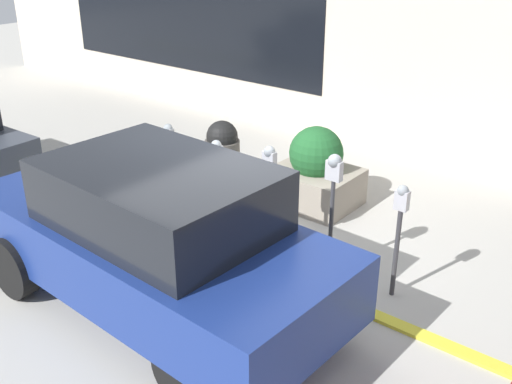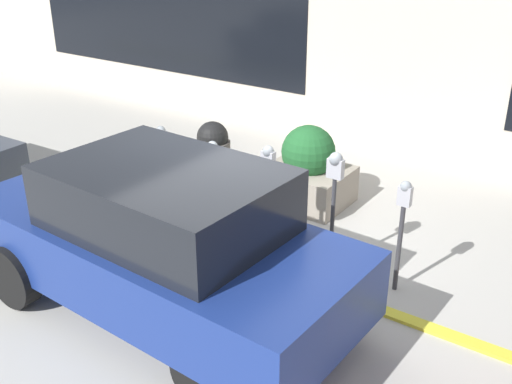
% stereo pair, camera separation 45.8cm
% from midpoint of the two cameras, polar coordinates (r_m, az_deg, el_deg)
% --- Properties ---
extents(ground_plane, '(40.00, 40.00, 0.00)m').
position_cam_midpoint_polar(ground_plane, '(7.60, 1.16, -6.48)').
color(ground_plane, '#ADAAA3').
extents(curb_strip, '(24.50, 0.16, 0.04)m').
position_cam_midpoint_polar(curb_strip, '(7.54, 0.78, -6.59)').
color(curb_strip, gold).
rests_on(curb_strip, ground_plane).
extents(building_facade, '(24.50, 0.17, 3.49)m').
position_cam_midpoint_polar(building_facade, '(10.65, 16.48, 11.79)').
color(building_facade, beige).
rests_on(building_facade, ground_plane).
extents(parking_meter_nearest, '(0.15, 0.12, 1.36)m').
position_cam_midpoint_polar(parking_meter_nearest, '(6.71, 15.45, -2.58)').
color(parking_meter_nearest, '#38383D').
rests_on(parking_meter_nearest, ground_plane).
extents(parking_meter_second, '(0.19, 0.16, 1.52)m').
position_cam_midpoint_polar(parking_meter_second, '(6.93, 9.27, 0.83)').
color(parking_meter_second, '#38383D').
rests_on(parking_meter_second, ground_plane).
extents(parking_meter_middle, '(0.17, 0.14, 1.42)m').
position_cam_midpoint_polar(parking_meter_middle, '(7.43, 3.05, 1.23)').
color(parking_meter_middle, '#38383D').
rests_on(parking_meter_middle, ground_plane).
extents(parking_meter_fourth, '(0.17, 0.14, 1.31)m').
position_cam_midpoint_polar(parking_meter_fourth, '(7.94, -2.10, 2.07)').
color(parking_meter_fourth, '#38383D').
rests_on(parking_meter_fourth, ground_plane).
extents(parking_meter_farthest, '(0.15, 0.13, 1.33)m').
position_cam_midpoint_polar(parking_meter_farthest, '(8.54, -6.74, 4.14)').
color(parking_meter_farthest, '#38383D').
rests_on(parking_meter_farthest, ground_plane).
extents(planter_box, '(1.21, 1.03, 1.21)m').
position_cam_midpoint_polar(planter_box, '(8.92, 7.14, 1.81)').
color(planter_box, gray).
rests_on(planter_box, ground_plane).
extents(parked_car_middle, '(4.51, 2.01, 1.71)m').
position_cam_midpoint_polar(parked_car_middle, '(6.35, -7.73, -4.19)').
color(parked_car_middle, navy).
rests_on(parked_car_middle, ground_plane).
extents(trash_bin, '(0.54, 0.54, 1.13)m').
position_cam_midpoint_polar(trash_bin, '(9.35, -1.80, 3.45)').
color(trash_bin, '#514C47').
rests_on(trash_bin, ground_plane).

